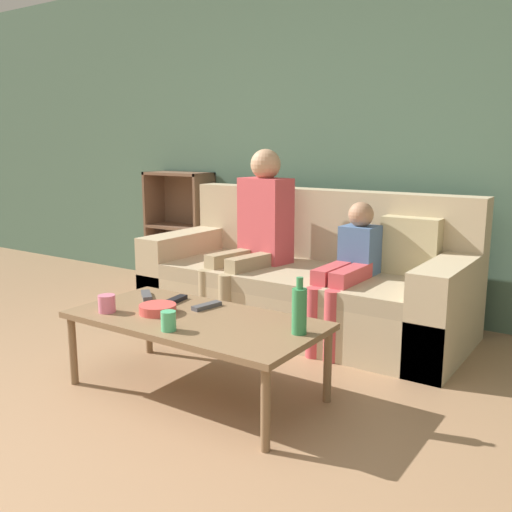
# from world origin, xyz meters

# --- Properties ---
(wall_back) EXTENTS (12.00, 0.06, 2.60)m
(wall_back) POSITION_xyz_m (0.00, 2.92, 1.30)
(wall_back) COLOR #4C6B56
(wall_back) RESTS_ON ground_plane
(couch) EXTENTS (2.16, 0.90, 0.91)m
(couch) POSITION_xyz_m (-0.01, 2.31, 0.29)
(couch) COLOR tan
(couch) RESTS_ON ground_plane
(bookshelf) EXTENTS (0.59, 0.28, 0.98)m
(bookshelf) POSITION_xyz_m (-1.51, 2.76, 0.36)
(bookshelf) COLOR brown
(bookshelf) RESTS_ON ground_plane
(coffee_table) EXTENTS (1.26, 0.62, 0.39)m
(coffee_table) POSITION_xyz_m (0.05, 1.08, 0.36)
(coffee_table) COLOR brown
(coffee_table) RESTS_ON ground_plane
(person_adult) EXTENTS (0.41, 0.66, 1.19)m
(person_adult) POSITION_xyz_m (-0.34, 2.22, 0.67)
(person_adult) COLOR #9E8966
(person_adult) RESTS_ON ground_plane
(person_child) EXTENTS (0.22, 0.62, 0.87)m
(person_child) POSITION_xyz_m (0.37, 2.15, 0.49)
(person_child) COLOR #C6474C
(person_child) RESTS_ON ground_plane
(cup_near) EXTENTS (0.09, 0.09, 0.09)m
(cup_near) POSITION_xyz_m (-0.37, 0.90, 0.43)
(cup_near) COLOR pink
(cup_near) RESTS_ON coffee_table
(cup_far) EXTENTS (0.07, 0.07, 0.09)m
(cup_far) POSITION_xyz_m (0.08, 0.86, 0.44)
(cup_far) COLOR #4CB77A
(cup_far) RESTS_ON coffee_table
(tv_remote_0) EXTENTS (0.07, 0.17, 0.02)m
(tv_remote_0) POSITION_xyz_m (-0.21, 1.23, 0.40)
(tv_remote_0) COLOR black
(tv_remote_0) RESTS_ON coffee_table
(tv_remote_1) EXTENTS (0.16, 0.15, 0.02)m
(tv_remote_1) POSITION_xyz_m (-0.41, 1.22, 0.40)
(tv_remote_1) COLOR #47474C
(tv_remote_1) RESTS_ON coffee_table
(tv_remote_2) EXTENTS (0.08, 0.18, 0.02)m
(tv_remote_2) POSITION_xyz_m (-0.00, 1.24, 0.40)
(tv_remote_2) COLOR #47474C
(tv_remote_2) RESTS_ON coffee_table
(snack_bowl) EXTENTS (0.19, 0.19, 0.05)m
(snack_bowl) POSITION_xyz_m (-0.14, 1.03, 0.41)
(snack_bowl) COLOR #DB4C47
(snack_bowl) RESTS_ON coffee_table
(bottle) EXTENTS (0.07, 0.07, 0.26)m
(bottle) POSITION_xyz_m (0.59, 1.15, 0.50)
(bottle) COLOR #33844C
(bottle) RESTS_ON coffee_table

